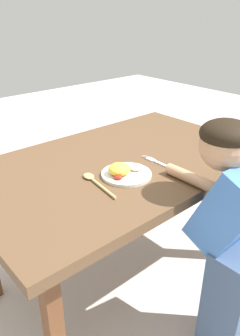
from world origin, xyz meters
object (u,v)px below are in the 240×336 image
Objects in this scene: plate at (124,172)px; person at (230,240)px; fork at (157,162)px; spoon at (94,181)px.

plate is 0.21× the size of person.
person is at bearing 175.70° from fork.
plate is 0.13m from spoon.
plate reaches higher than spoon.
person is (0.27, -0.44, -0.16)m from spoon.
fork is at bearing -1.23° from plate.
fork is 0.31m from spoon.
spoon is at bearing 163.27° from plate.
fork is at bearing -89.71° from spoon.
person is at bearing -69.74° from plate.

